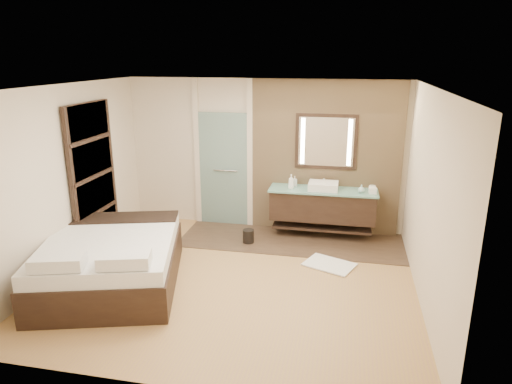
% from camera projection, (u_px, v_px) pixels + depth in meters
% --- Properties ---
extents(floor, '(5.00, 5.00, 0.00)m').
position_uv_depth(floor, '(235.00, 280.00, 6.51)').
color(floor, '#B1894A').
rests_on(floor, ground).
extents(tile_strip, '(3.80, 1.30, 0.01)m').
position_uv_depth(tile_strip, '(291.00, 240.00, 7.89)').
color(tile_strip, '#39291F').
rests_on(tile_strip, floor).
extents(stone_wall, '(2.60, 0.08, 2.70)m').
position_uv_depth(stone_wall, '(325.00, 158.00, 7.98)').
color(stone_wall, tan).
rests_on(stone_wall, floor).
extents(vanity, '(1.85, 0.55, 0.88)m').
position_uv_depth(vanity, '(323.00, 205.00, 7.93)').
color(vanity, black).
rests_on(vanity, stone_wall).
extents(mirror_unit, '(1.06, 0.04, 0.96)m').
position_uv_depth(mirror_unit, '(326.00, 142.00, 7.84)').
color(mirror_unit, black).
rests_on(mirror_unit, stone_wall).
extents(frosted_door, '(1.10, 0.12, 2.70)m').
position_uv_depth(frosted_door, '(224.00, 165.00, 8.39)').
color(frosted_door, '#AAD7CE').
rests_on(frosted_door, floor).
extents(shoji_partition, '(0.06, 1.20, 2.40)m').
position_uv_depth(shoji_partition, '(94.00, 179.00, 7.18)').
color(shoji_partition, black).
rests_on(shoji_partition, floor).
extents(bed, '(2.29, 2.59, 0.84)m').
position_uv_depth(bed, '(111.00, 261.00, 6.30)').
color(bed, black).
rests_on(bed, floor).
extents(bath_mat, '(0.86, 0.74, 0.02)m').
position_uv_depth(bath_mat, '(329.00, 264.00, 6.96)').
color(bath_mat, white).
rests_on(bath_mat, floor).
extents(waste_bin, '(0.20, 0.20, 0.24)m').
position_uv_depth(waste_bin, '(248.00, 236.00, 7.76)').
color(waste_bin, black).
rests_on(waste_bin, floor).
extents(tissue_box, '(0.13, 0.13, 0.10)m').
position_uv_depth(tissue_box, '(373.00, 191.00, 7.60)').
color(tissue_box, white).
rests_on(tissue_box, vanity).
extents(soap_bottle_a, '(0.11, 0.11, 0.25)m').
position_uv_depth(soap_bottle_a, '(291.00, 182.00, 7.85)').
color(soap_bottle_a, white).
rests_on(soap_bottle_a, vanity).
extents(soap_bottle_b, '(0.09, 0.10, 0.18)m').
position_uv_depth(soap_bottle_b, '(295.00, 181.00, 8.03)').
color(soap_bottle_b, '#B2B2B2').
rests_on(soap_bottle_b, vanity).
extents(soap_bottle_c, '(0.12, 0.12, 0.14)m').
position_uv_depth(soap_bottle_c, '(361.00, 189.00, 7.64)').
color(soap_bottle_c, '#A8D3D3').
rests_on(soap_bottle_c, vanity).
extents(cup, '(0.14, 0.14, 0.09)m').
position_uv_depth(cup, '(372.00, 188.00, 7.76)').
color(cup, white).
rests_on(cup, vanity).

